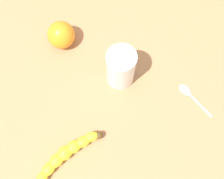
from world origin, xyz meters
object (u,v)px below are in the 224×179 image
Objects in this scene: banana at (66,155)px; orange_fruit at (61,35)px; teaspoon at (187,92)px; smoothie_glass at (121,68)px.

orange_fruit reaches higher than banana.
teaspoon is (-35.78, -4.25, -3.27)cm from orange_fruit.
banana is 1.67× the size of teaspoon.
smoothie_glass reaches higher than banana.
orange_fruit is (18.84, -0.96, -1.86)cm from smoothie_glass.
smoothie_glass is 18.45cm from teaspoon.
banana is at bearing 78.30° from teaspoon.
smoothie_glass is at bearing -161.50° from banana.
banana is at bearing 126.09° from orange_fruit.
banana is 24.49cm from smoothie_glass.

